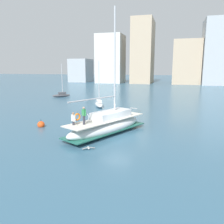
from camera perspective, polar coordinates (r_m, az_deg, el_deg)
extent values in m
plane|color=#38607A|center=(21.50, 1.53, -6.08)|extent=(400.00, 400.00, 0.00)
ellipsoid|color=silver|center=(22.03, -1.38, -3.76)|extent=(6.37, 9.68, 1.40)
cube|color=#236656|center=(22.12, -1.38, -4.55)|extent=(6.30, 9.52, 0.10)
cube|color=beige|center=(21.86, -1.39, -1.89)|extent=(5.98, 9.16, 0.08)
cube|color=silver|center=(22.30, -0.14, -0.60)|extent=(3.40, 4.62, 0.70)
cylinder|color=silver|center=(22.21, 0.69, 11.98)|extent=(0.16, 0.16, 10.43)
cylinder|color=#B7B7BC|center=(20.29, -4.64, 3.28)|extent=(2.63, 5.23, 0.12)
cylinder|color=silver|center=(25.11, 5.46, 0.94)|extent=(0.84, 0.45, 0.06)
torus|color=orange|center=(20.81, -8.73, -1.23)|extent=(0.43, 0.69, 0.70)
cylinder|color=#33333D|center=(19.80, -7.06, -2.02)|extent=(0.20, 0.20, 0.80)
cube|color=#338C4C|center=(19.66, -7.11, -0.09)|extent=(0.38, 0.32, 0.56)
sphere|color=tan|center=(19.59, -7.14, 1.03)|extent=(0.20, 0.20, 0.20)
cylinder|color=#338C4C|center=(19.83, -7.53, -0.15)|extent=(0.09, 0.09, 0.50)
cylinder|color=#338C4C|center=(19.50, -6.68, -0.32)|extent=(0.09, 0.09, 0.50)
cylinder|color=#33333D|center=(19.81, -9.67, -2.76)|extent=(0.20, 0.20, 0.35)
cube|color=white|center=(19.71, -9.71, -1.47)|extent=(0.38, 0.32, 0.56)
sphere|color=#9E7051|center=(19.63, -9.74, -0.36)|extent=(0.20, 0.20, 0.20)
cylinder|color=white|center=(19.88, -10.10, -1.52)|extent=(0.09, 0.09, 0.50)
cylinder|color=white|center=(19.55, -9.30, -1.71)|extent=(0.09, 0.09, 0.50)
torus|color=silver|center=(19.91, -6.56, -1.29)|extent=(0.71, 0.39, 0.76)
ellipsoid|color=white|center=(37.68, -3.32, 1.90)|extent=(3.02, 4.69, 0.76)
cube|color=white|center=(37.36, -3.29, 2.72)|extent=(1.46, 2.00, 0.40)
cylinder|color=silver|center=(36.93, -3.32, 7.54)|extent=(0.12, 0.12, 6.71)
ellipsoid|color=#4C4C51|center=(51.78, -12.62, 4.07)|extent=(3.52, 3.66, 0.66)
cube|color=#4C4C51|center=(51.79, -12.43, 4.68)|extent=(1.58, 1.63, 0.40)
cylinder|color=silver|center=(51.59, -12.46, 8.12)|extent=(0.11, 0.11, 6.62)
ellipsoid|color=silver|center=(18.07, -5.92, -9.02)|extent=(0.34, 0.40, 0.16)
sphere|color=silver|center=(18.24, -6.02, -8.74)|extent=(0.11, 0.11, 0.11)
cone|color=gold|center=(18.30, -6.05, -8.70)|extent=(0.07, 0.08, 0.04)
cube|color=#9E9993|center=(18.03, -6.73, -9.02)|extent=(0.50, 0.37, 0.13)
cube|color=#9E9993|center=(18.10, -5.12, -8.90)|extent=(0.50, 0.37, 0.13)
sphere|color=#EA4C19|center=(25.93, -17.41, -3.07)|extent=(0.79, 0.79, 0.79)
cylinder|color=black|center=(25.86, -17.45, -2.43)|extent=(0.04, 0.04, 0.60)
cube|color=#B2B7BC|center=(109.34, -7.81, 10.30)|extent=(8.74, 10.59, 10.48)
cube|color=silver|center=(100.99, -0.35, 13.15)|extent=(11.00, 11.41, 20.34)
cube|color=#C6AD8E|center=(101.25, 7.81, 14.73)|extent=(8.38, 16.58, 26.28)
cube|color=#C6AD8E|center=(97.18, 18.25, 11.78)|extent=(10.65, 10.09, 17.21)
cube|color=#B2B7BC|center=(97.56, 25.22, 13.38)|extent=(11.47, 12.94, 24.29)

